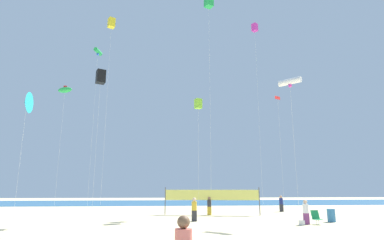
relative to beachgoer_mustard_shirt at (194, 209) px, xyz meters
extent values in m
plane|color=beige|center=(0.27, -5.03, -0.89)|extent=(120.00, 120.00, 0.00)
cube|color=#28608C|center=(0.27, 29.62, -0.88)|extent=(120.00, 20.00, 0.01)
sphere|color=brown|center=(-1.68, -15.80, 0.70)|extent=(0.29, 0.29, 0.29)
cube|color=#2D2D33|center=(0.00, 0.00, -0.51)|extent=(0.36, 0.22, 0.76)
cylinder|color=gold|center=(0.00, 0.00, 0.18)|extent=(0.38, 0.38, 0.62)
sphere|color=beige|center=(0.00, 0.00, 0.63)|extent=(0.28, 0.28, 0.28)
cube|color=#2D2D33|center=(9.62, 8.49, -0.52)|extent=(0.35, 0.21, 0.73)
cylinder|color=navy|center=(9.62, 8.49, 0.15)|extent=(0.37, 0.37, 0.60)
sphere|color=tan|center=(9.62, 8.49, 0.58)|extent=(0.27, 0.27, 0.27)
cube|color=gold|center=(1.81, 5.18, -0.53)|extent=(0.34, 0.21, 0.72)
cylinder|color=#2D2D33|center=(1.81, 5.18, 0.12)|extent=(0.36, 0.36, 0.59)
sphere|color=#997051|center=(1.81, 5.18, 0.55)|extent=(0.26, 0.26, 0.26)
cube|color=#7A3872|center=(7.17, -2.57, -0.53)|extent=(0.34, 0.21, 0.72)
cylinder|color=white|center=(7.17, -2.57, 0.13)|extent=(0.36, 0.36, 0.59)
sphere|color=beige|center=(7.17, -2.57, 0.56)|extent=(0.27, 0.27, 0.27)
cube|color=#1E8C4C|center=(7.88, -2.66, -0.57)|extent=(0.52, 0.48, 0.03)
cube|color=#1E8C4C|center=(7.88, -2.37, -0.29)|extent=(0.52, 0.23, 0.57)
cylinder|color=silver|center=(7.88, -2.81, -0.73)|extent=(0.03, 0.03, 0.32)
cylinder|color=silver|center=(7.88, -2.52, -0.73)|extent=(0.03, 0.03, 0.32)
cylinder|color=teal|center=(9.61, -1.22, -0.44)|extent=(0.55, 0.55, 0.89)
cylinder|color=#4C4C51|center=(-2.10, 5.93, 0.31)|extent=(0.08, 0.08, 2.40)
cylinder|color=#4C4C51|center=(6.16, 4.40, 0.31)|extent=(0.08, 0.08, 2.40)
cube|color=#EAE566|center=(2.03, 5.17, 0.84)|extent=(8.26, 1.55, 0.90)
cube|color=white|center=(6.71, -2.85, -0.74)|extent=(0.36, 0.18, 0.28)
cylinder|color=silver|center=(7.36, -1.01, 4.31)|extent=(0.01, 0.01, 10.40)
cylinder|color=white|center=(7.36, -1.01, 9.51)|extent=(1.56, 1.58, 0.46)
sphere|color=#D833A5|center=(7.36, -1.01, 9.18)|extent=(0.28, 0.28, 0.28)
cylinder|color=silver|center=(-8.00, 6.79, 8.67)|extent=(0.01, 0.01, 19.11)
cube|color=yellow|center=(-8.00, 6.79, 18.22)|extent=(0.86, 0.86, 1.01)
cylinder|color=silver|center=(-13.52, 11.16, 5.65)|extent=(0.01, 0.01, 13.07)
ellipsoid|color=green|center=(-13.52, 11.16, 12.19)|extent=(1.93, 1.31, 0.67)
cube|color=red|center=(-13.52, 11.16, 12.46)|extent=(0.36, 0.06, 0.45)
cylinder|color=silver|center=(2.20, 6.49, 10.09)|extent=(0.01, 0.01, 21.95)
cube|color=green|center=(2.20, 6.49, 21.06)|extent=(1.05, 1.05, 1.25)
cylinder|color=silver|center=(10.45, 9.87, 5.29)|extent=(0.01, 0.01, 12.34)
pyramid|color=red|center=(10.48, 9.88, 11.52)|extent=(0.77, 0.77, 0.41)
cylinder|color=silver|center=(0.66, 3.17, 3.92)|extent=(0.01, 0.01, 9.61)
cube|color=#8CD833|center=(0.66, 3.17, 8.72)|extent=(0.71, 0.71, 0.86)
cylinder|color=silver|center=(8.16, 9.86, 9.62)|extent=(0.01, 0.01, 21.01)
cube|color=#D833A5|center=(8.16, 9.86, 20.12)|extent=(0.81, 0.81, 0.92)
cylinder|color=silver|center=(-12.85, 0.86, 3.50)|extent=(0.01, 0.01, 8.77)
cone|color=#26BFCC|center=(-12.85, 0.86, 7.88)|extent=(0.46, 1.66, 1.64)
cylinder|color=silver|center=(-9.36, 9.71, 6.22)|extent=(0.01, 0.01, 14.22)
cube|color=black|center=(-9.36, 9.71, 13.33)|extent=(1.22, 1.22, 1.47)
cylinder|color=silver|center=(-11.01, 14.66, 8.81)|extent=(0.01, 0.01, 19.40)
cylinder|color=green|center=(-11.01, 14.66, 18.51)|extent=(0.83, 1.57, 0.53)
sphere|color=blue|center=(-11.01, 14.66, 18.14)|extent=(0.32, 0.32, 0.32)
camera|label=1|loc=(-2.10, -23.20, 1.45)|focal=29.12mm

